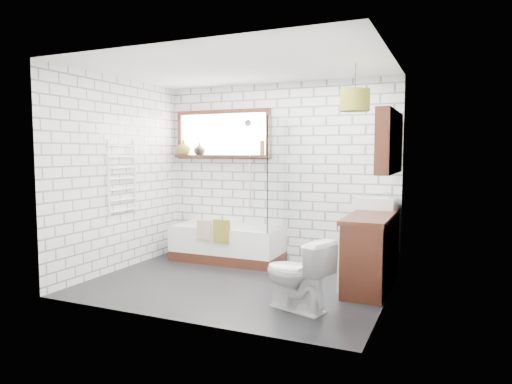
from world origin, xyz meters
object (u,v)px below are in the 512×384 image
at_px(bathtub, 228,243).
at_px(basin, 375,203).
at_px(pendant, 355,100).
at_px(vanity, 372,250).
at_px(toilet, 297,274).

distance_m(bathtub, basin, 2.13).
bearing_deg(bathtub, pendant, -19.28).
xyz_separation_m(vanity, basin, (-0.06, 0.50, 0.49)).
distance_m(vanity, toilet, 1.25).
relative_size(bathtub, basin, 3.15).
distance_m(bathtub, pendant, 2.74).
xyz_separation_m(basin, toilet, (-0.48, -1.63, -0.55)).
relative_size(vanity, pendant, 4.59).
height_order(vanity, pendant, pendant).
distance_m(bathtub, vanity, 2.12).
xyz_separation_m(bathtub, toilet, (1.54, -1.53, 0.10)).
bearing_deg(vanity, bathtub, 169.17).
bearing_deg(basin, toilet, -106.23).
bearing_deg(basin, pendant, -98.55).
height_order(vanity, basin, basin).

